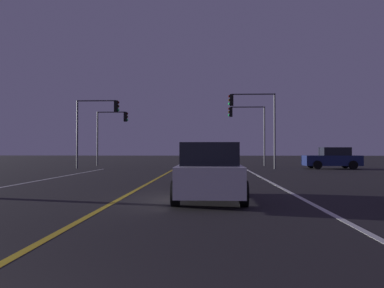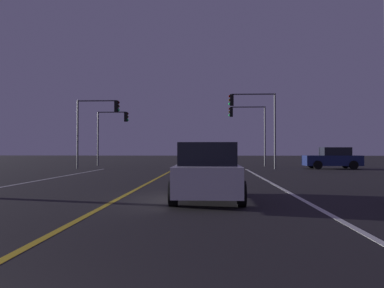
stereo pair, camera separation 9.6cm
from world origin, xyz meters
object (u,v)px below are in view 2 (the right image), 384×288
Objects in this scene: car_crossing_side at (333,158)px; traffic_light_near_right at (253,113)px; traffic_light_far_left at (113,125)px; traffic_light_far_right at (247,122)px; street_lamp_right_near at (365,34)px; car_lead_same_lane at (208,172)px; traffic_light_near_left at (98,118)px.

traffic_light_near_right reaches higher than car_crossing_side.
traffic_light_far_left is at bearing -23.69° from traffic_light_near_right.
street_lamp_right_near is (0.89, -24.65, 0.60)m from traffic_light_far_right.
car_crossing_side is 20.81m from street_lamp_right_near.
car_crossing_side is at bearing 141.60° from traffic_light_far_right.
traffic_light_far_right is 0.76× the size of street_lamp_right_near.
traffic_light_near_right is (3.42, 18.59, 3.57)m from car_lead_same_lane.
traffic_light_near_right is at bearing 0.00° from traffic_light_near_left.
car_lead_same_lane is at bearing -7.33° from street_lamp_right_near.
car_crossing_side is 0.73× the size of traffic_light_near_right.
street_lamp_right_near is at bearing 92.06° from traffic_light_far_right.
car_lead_same_lane is 19.24m from traffic_light_near_right.
traffic_light_near_left is at bearing -87.90° from traffic_light_far_left.
car_lead_same_lane is at bearing -64.37° from traffic_light_near_left.
car_crossing_side is 21.49m from car_lead_same_lane.
traffic_light_near_left is 5.51m from traffic_light_far_left.
car_crossing_side is at bearing -14.64° from traffic_light_far_left.
car_crossing_side is at bearing -174.70° from traffic_light_near_right.
traffic_light_far_left is (-12.54, 5.50, -0.58)m from traffic_light_near_right.
car_lead_same_lane is 0.73× the size of traffic_light_near_right.
street_lamp_right_near reaches higher than traffic_light_far_left.
car_lead_same_lane is at bearing -69.26° from traffic_light_far_left.
traffic_light_far_right is (0.08, 5.50, -0.28)m from traffic_light_near_right.
street_lamp_right_near is (4.39, -0.56, 3.90)m from car_lead_same_lane.
traffic_light_near_left is at bearing -55.22° from street_lamp_right_near.
street_lamp_right_near reaches higher than traffic_light_far_right.
traffic_light_near_right is 13.70m from traffic_light_far_left.
traffic_light_far_left is (-0.20, 5.50, -0.27)m from traffic_light_near_left.
traffic_light_near_right reaches higher than traffic_light_far_right.
traffic_light_far_right is at bearing -90.87° from traffic_light_near_right.
car_lead_same_lane is 20.87m from traffic_light_near_left.
traffic_light_far_left is at bearing 20.74° from car_lead_same_lane.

